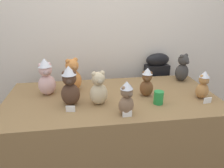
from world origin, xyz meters
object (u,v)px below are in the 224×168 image
object	(u,v)px
teddy_bear_blush	(46,77)
teddy_bear_cocoa	(70,86)
display_table	(112,130)
teddy_bear_chestnut	(147,82)
teddy_bear_sand	(99,89)
teddy_bear_ginger	(73,76)
teddy_bear_charcoal	(182,69)
teddy_bear_mocha	(126,99)
instrument_case	(155,91)
teddy_bear_caramel	(203,85)
party_cup_green	(159,98)

from	to	relation	value
teddy_bear_blush	teddy_bear_cocoa	distance (m)	0.31
display_table	teddy_bear_chestnut	world-z (taller)	teddy_bear_chestnut
teddy_bear_sand	teddy_bear_ginger	world-z (taller)	teddy_bear_ginger
display_table	teddy_bear_ginger	distance (m)	0.63
teddy_bear_chestnut	teddy_bear_blush	xyz separation A→B (m)	(-0.87, 0.15, 0.04)
display_table	teddy_bear_charcoal	bearing A→B (deg)	20.07
teddy_bear_sand	teddy_bear_mocha	world-z (taller)	teddy_bear_sand
instrument_case	teddy_bear_charcoal	world-z (taller)	teddy_bear_charcoal
teddy_bear_mocha	teddy_bear_caramel	bearing A→B (deg)	-15.66
teddy_bear_ginger	teddy_bear_blush	distance (m)	0.23
instrument_case	teddy_bear_cocoa	distance (m)	1.24
party_cup_green	teddy_bear_chestnut	bearing A→B (deg)	109.06
teddy_bear_chestnut	teddy_bear_caramel	world-z (taller)	teddy_bear_chestnut
teddy_bear_ginger	teddy_bear_charcoal	size ratio (longest dim) A/B	1.10
teddy_bear_charcoal	teddy_bear_mocha	bearing A→B (deg)	-165.13
teddy_bear_blush	party_cup_green	world-z (taller)	teddy_bear_blush
teddy_bear_caramel	teddy_bear_mocha	size ratio (longest dim) A/B	0.93
instrument_case	teddy_bear_chestnut	distance (m)	0.77
teddy_bear_ginger	teddy_bear_charcoal	distance (m)	1.12
teddy_bear_charcoal	teddy_bear_blush	bearing A→B (deg)	161.75
teddy_bear_charcoal	party_cup_green	world-z (taller)	teddy_bear_charcoal
teddy_bear_sand	teddy_bear_ginger	xyz separation A→B (m)	(-0.21, 0.30, 0.01)
teddy_bear_sand	party_cup_green	size ratio (longest dim) A/B	2.59
display_table	teddy_bear_mocha	bearing A→B (deg)	-78.74
teddy_bear_sand	teddy_bear_ginger	distance (m)	0.37
display_table	teddy_bear_sand	bearing A→B (deg)	-136.13
teddy_bear_caramel	teddy_bear_sand	bearing A→B (deg)	169.24
teddy_bear_mocha	teddy_bear_ginger	xyz separation A→B (m)	(-0.40, 0.49, 0.02)
teddy_bear_chestnut	teddy_bear_ginger	world-z (taller)	teddy_bear_ginger
teddy_bear_sand	teddy_bear_blush	world-z (taller)	teddy_bear_blush
teddy_bear_blush	teddy_bear_charcoal	xyz separation A→B (m)	(1.35, 0.16, -0.03)
teddy_bear_cocoa	teddy_bear_blush	bearing A→B (deg)	133.36
teddy_bear_sand	teddy_bear_mocha	size ratio (longest dim) A/B	1.07
display_table	teddy_bear_cocoa	world-z (taller)	teddy_bear_cocoa
teddy_bear_chestnut	teddy_bear_blush	distance (m)	0.88
teddy_bear_chestnut	teddy_bear_blush	size ratio (longest dim) A/B	0.78
party_cup_green	teddy_bear_charcoal	bearing A→B (deg)	48.19
display_table	teddy_bear_sand	size ratio (longest dim) A/B	6.52
instrument_case	party_cup_green	size ratio (longest dim) A/B	8.59
instrument_case	teddy_bear_ginger	world-z (taller)	teddy_bear_ginger
teddy_bear_mocha	teddy_bear_ginger	distance (m)	0.64
teddy_bear_ginger	teddy_bear_cocoa	world-z (taller)	teddy_bear_cocoa
instrument_case	teddy_bear_mocha	distance (m)	1.11
teddy_bear_sand	party_cup_green	distance (m)	0.50
display_table	teddy_bear_blush	xyz separation A→B (m)	(-0.57, 0.13, 0.52)
display_table	teddy_bear_caramel	bearing A→B (deg)	-10.10
teddy_bear_sand	party_cup_green	bearing A→B (deg)	-18.40
teddy_bear_caramel	teddy_bear_mocha	xyz separation A→B (m)	(-0.70, -0.18, 0.01)
teddy_bear_ginger	teddy_bear_sand	bearing A→B (deg)	-85.09
teddy_bear_caramel	teddy_bear_blush	distance (m)	1.36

